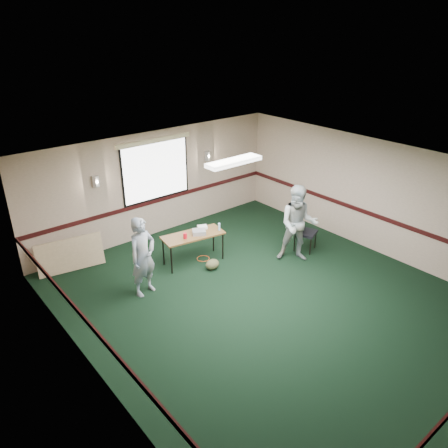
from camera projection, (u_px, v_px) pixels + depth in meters
ground at (265, 298)px, 8.84m from camera, size 8.00×8.00×0.00m
room_shell at (200, 196)px, 9.65m from camera, size 8.00×8.02×8.00m
folding_table at (193, 237)px, 9.91m from camera, size 1.49×0.79×0.71m
projector at (199, 232)px, 9.89m from camera, size 0.38×0.36×0.10m
game_console at (202, 227)px, 10.18m from camera, size 0.27×0.25×0.05m
red_cup at (185, 236)px, 9.69m from camera, size 0.09×0.09×0.13m
water_bottle at (219, 227)px, 10.06m from camera, size 0.05×0.05×0.18m
duffel_bag at (212, 264)px, 9.84m from camera, size 0.35×0.27×0.23m
cable_coil at (203, 259)px, 10.30m from camera, size 0.38×0.38×0.02m
folded_table at (70, 255)px, 9.72m from camera, size 1.46×0.46×0.74m
conference_chair at (302, 228)px, 10.53m from camera, size 0.62×0.63×0.96m
person_left at (143, 257)px, 8.70m from camera, size 0.69×0.53×1.68m
person_right at (298, 224)px, 9.91m from camera, size 1.12×1.12×1.83m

